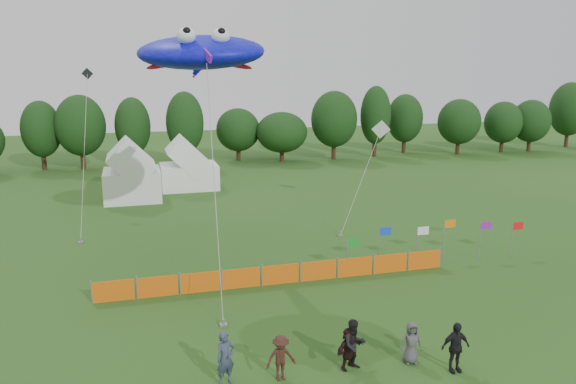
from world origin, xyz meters
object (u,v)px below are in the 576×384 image
object	(u,v)px
tent_left	(132,175)
spectator_b	(354,345)
stingray_kite	(200,53)
spectator_a	(225,358)
spectator_c	(281,358)
spectator_f	(349,348)
spectator_e	(411,343)
tent_right	(189,168)
barrier_fence	(280,274)
spectator_d	(455,347)

from	to	relation	value
tent_left	spectator_b	xyz separation A→B (m)	(7.42, -29.59, -1.09)
stingray_kite	spectator_a	bearing A→B (deg)	-94.41
spectator_c	stingray_kite	xyz separation A→B (m)	(-0.98, 11.97, 10.50)
spectator_f	stingray_kite	bearing A→B (deg)	78.76
spectator_b	stingray_kite	bearing A→B (deg)	99.69
spectator_b	spectator_e	world-z (taller)	spectator_b
spectator_a	spectator_e	bearing A→B (deg)	-25.91
spectator_f	stingray_kite	distance (m)	16.27
spectator_b	tent_left	bearing A→B (deg)	96.70
tent_right	spectator_e	world-z (taller)	tent_right
barrier_fence	stingray_kite	world-z (taller)	stingray_kite
spectator_c	spectator_f	bearing A→B (deg)	-2.28
spectator_b	spectator_e	xyz separation A→B (m)	(2.18, -0.17, -0.14)
spectator_f	spectator_c	bearing A→B (deg)	154.32
tent_left	spectator_b	world-z (taller)	tent_left
tent_left	stingray_kite	bearing A→B (deg)	-78.00
barrier_fence	stingray_kite	size ratio (longest dim) A/B	1.15
spectator_c	spectator_f	xyz separation A→B (m)	(2.54, 0.09, -0.05)
spectator_b	spectator_d	bearing A→B (deg)	-25.60
tent_left	barrier_fence	distance (m)	22.21
tent_right	spectator_b	size ratio (longest dim) A/B	2.69
tent_left	spectator_c	bearing A→B (deg)	-80.93
spectator_a	spectator_c	bearing A→B (deg)	-29.80
spectator_c	spectator_f	size ratio (longest dim) A/B	1.06
spectator_b	spectator_c	distance (m)	2.70
barrier_fence	spectator_f	xyz separation A→B (m)	(0.30, -8.46, 0.27)
spectator_b	tent_right	bearing A→B (deg)	86.98
barrier_fence	spectator_c	bearing A→B (deg)	-104.71
barrier_fence	spectator_b	world-z (taller)	spectator_b
spectator_f	spectator_a	bearing A→B (deg)	150.29
tent_left	spectator_b	distance (m)	30.52
spectator_a	spectator_e	world-z (taller)	spectator_a
tent_right	spectator_a	distance (m)	32.64
spectator_b	spectator_d	size ratio (longest dim) A/B	1.01
tent_left	spectator_a	bearing A→B (deg)	-84.47
tent_right	spectator_c	size ratio (longest dim) A/B	3.08
barrier_fence	spectator_a	xyz separation A→B (m)	(-4.12, -8.31, 0.46)
tent_right	spectator_c	distance (m)	32.82
spectator_a	spectator_c	distance (m)	1.90
tent_left	stingray_kite	xyz separation A→B (m)	(3.75, -17.62, 9.29)
spectator_e	spectator_f	bearing A→B (deg)	-179.12
tent_right	spectator_a	world-z (taller)	tent_right
spectator_e	tent_left	bearing A→B (deg)	115.12
spectator_a	stingray_kite	size ratio (longest dim) A/B	0.12
stingray_kite	spectator_d	bearing A→B (deg)	-61.58
spectator_c	stingray_kite	world-z (taller)	stingray_kite
spectator_b	stingray_kite	size ratio (longest dim) A/B	0.12
spectator_a	stingray_kite	world-z (taller)	stingray_kite
spectator_a	tent_right	bearing A→B (deg)	63.94
spectator_d	spectator_f	distance (m)	3.77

